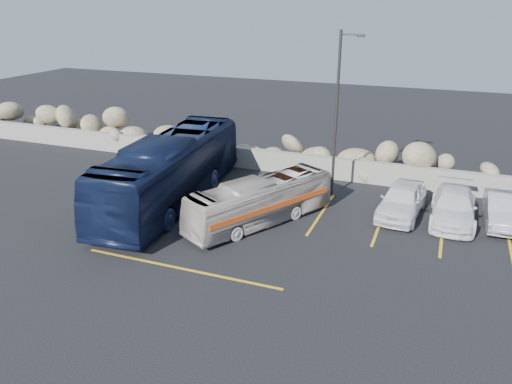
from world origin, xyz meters
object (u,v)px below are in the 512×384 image
(lamppost, at_px, (338,111))
(car_c, at_px, (453,207))
(tour_coach, at_px, (171,170))
(car_b, at_px, (503,210))
(car_a, at_px, (402,200))
(vintage_bus, at_px, (260,201))

(lamppost, xyz_separation_m, car_c, (5.69, -1.13, -3.63))
(tour_coach, bearing_deg, car_c, 6.28)
(lamppost, height_order, tour_coach, lamppost)
(tour_coach, bearing_deg, car_b, 6.40)
(car_a, distance_m, car_b, 4.29)
(vintage_bus, xyz_separation_m, car_a, (5.71, 3.12, -0.28))
(vintage_bus, height_order, car_c, vintage_bus)
(vintage_bus, relative_size, car_a, 1.68)
(vintage_bus, height_order, tour_coach, tour_coach)
(lamppost, distance_m, car_a, 5.14)
(car_c, bearing_deg, tour_coach, -168.93)
(vintage_bus, bearing_deg, lamppost, 92.29)
(tour_coach, bearing_deg, lamppost, 22.25)
(vintage_bus, bearing_deg, car_c, 51.76)
(tour_coach, bearing_deg, vintage_bus, -14.03)
(lamppost, bearing_deg, car_b, -5.14)
(vintage_bus, xyz_separation_m, car_b, (9.96, 3.74, -0.36))
(car_c, bearing_deg, car_a, -175.35)
(lamppost, xyz_separation_m, car_a, (3.47, -1.31, -3.55))
(car_b, bearing_deg, car_a, -172.92)
(lamppost, height_order, vintage_bus, lamppost)
(vintage_bus, bearing_deg, tour_coach, -160.08)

